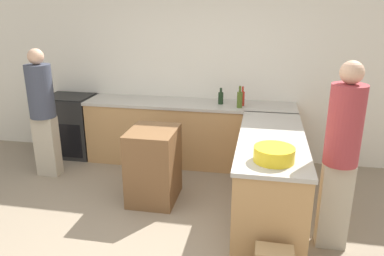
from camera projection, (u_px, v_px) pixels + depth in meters
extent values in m
plane|color=gray|center=(145.00, 250.00, 3.54)|extent=(14.00, 14.00, 0.00)
cube|color=silver|center=(193.00, 67.00, 5.41)|extent=(8.00, 0.06, 2.70)
cube|color=tan|center=(189.00, 134.00, 5.39)|extent=(2.92, 0.60, 0.87)
cube|color=#ADA89E|center=(189.00, 104.00, 5.25)|extent=(2.95, 0.63, 0.04)
cube|color=tan|center=(269.00, 178.00, 4.03)|extent=(0.66, 1.89, 0.87)
cube|color=#ADA89E|center=(272.00, 139.00, 3.89)|extent=(0.69, 1.92, 0.04)
cube|color=black|center=(71.00, 126.00, 5.72)|extent=(0.71, 0.60, 0.91)
cube|color=black|center=(62.00, 141.00, 5.48)|extent=(0.60, 0.01, 0.51)
cube|color=black|center=(68.00, 96.00, 5.57)|extent=(0.66, 0.55, 0.01)
cube|color=brown|center=(154.00, 165.00, 4.36)|extent=(0.53, 0.64, 0.87)
cylinder|color=yellow|center=(274.00, 154.00, 3.27)|extent=(0.36, 0.36, 0.13)
cylinder|color=#475B1E|center=(240.00, 100.00, 4.96)|extent=(0.07, 0.07, 0.21)
cylinder|color=#475B1E|center=(240.00, 89.00, 4.91)|extent=(0.03, 0.03, 0.08)
cylinder|color=black|center=(221.00, 98.00, 5.15)|extent=(0.07, 0.07, 0.16)
cylinder|color=black|center=(221.00, 90.00, 5.11)|extent=(0.03, 0.03, 0.06)
cylinder|color=red|center=(242.00, 99.00, 5.06)|extent=(0.06, 0.06, 0.19)
cylinder|color=red|center=(243.00, 89.00, 5.02)|extent=(0.03, 0.03, 0.07)
cube|color=#ADA38E|center=(47.00, 146.00, 5.01)|extent=(0.29, 0.18, 0.82)
cylinder|color=#383D4C|center=(40.00, 91.00, 4.78)|extent=(0.33, 0.33, 0.68)
sphere|color=tan|center=(36.00, 57.00, 4.64)|extent=(0.20, 0.20, 0.20)
cube|color=#ADA38E|center=(334.00, 205.00, 3.50)|extent=(0.27, 0.17, 0.85)
cylinder|color=#993338|center=(345.00, 125.00, 3.25)|extent=(0.30, 0.30, 0.72)
sphere|color=tan|center=(352.00, 72.00, 3.11)|extent=(0.20, 0.20, 0.20)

